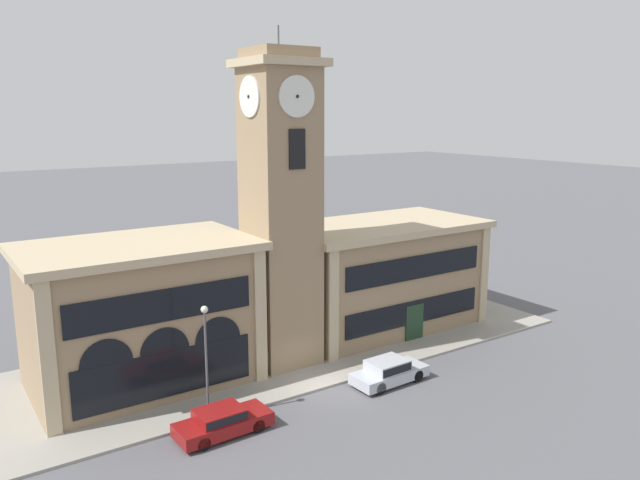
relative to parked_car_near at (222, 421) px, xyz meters
name	(u,v)px	position (x,y,z in m)	size (l,w,h in m)	color
ground_plane	(325,389)	(6.85, 1.30, -0.69)	(300.00, 300.00, 0.00)	#56565B
sidewalk_kerb	(271,354)	(6.85, 7.36, -0.62)	(40.08, 12.12, 0.15)	gray
clock_tower	(281,212)	(6.85, 5.96, 8.67)	(4.37, 4.37, 19.78)	#937A5B
town_hall_left_wing	(141,314)	(-1.17, 7.74, 3.40)	(12.47, 7.99, 8.14)	#937A5B
town_hall_right_wing	(380,275)	(15.94, 7.74, 3.10)	(14.60, 7.99, 7.54)	#937A5B
parked_car_near	(222,421)	(0.00, 0.00, 0.00)	(4.66, 1.98, 1.32)	maroon
parked_car_mid	(389,371)	(10.29, 0.00, 0.04)	(4.58, 2.01, 1.39)	#B2B7C1
street_lamp	(206,345)	(0.06, 1.76, 3.24)	(0.36, 0.36, 5.77)	#4C4C51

